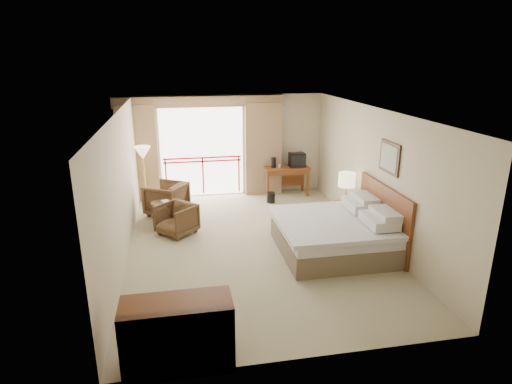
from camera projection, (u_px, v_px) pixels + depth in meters
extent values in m
plane|color=gray|center=(255.00, 244.00, 8.73)|extent=(7.00, 7.00, 0.00)
plane|color=white|center=(255.00, 111.00, 7.91)|extent=(7.00, 7.00, 0.00)
plane|color=#C6B793|center=(231.00, 145.00, 11.60)|extent=(5.00, 0.00, 5.00)
plane|color=#C6B793|center=(308.00, 263.00, 5.05)|extent=(5.00, 0.00, 5.00)
plane|color=#C6B793|center=(122.00, 188.00, 7.88)|extent=(0.00, 7.00, 7.00)
plane|color=#C6B793|center=(374.00, 175.00, 8.76)|extent=(0.00, 7.00, 7.00)
plane|color=white|center=(202.00, 152.00, 11.48)|extent=(2.40, 0.00, 2.40)
cube|color=red|center=(203.00, 161.00, 11.54)|extent=(2.09, 0.03, 0.04)
cube|color=red|center=(202.00, 158.00, 11.51)|extent=(2.09, 0.03, 0.04)
cube|color=red|center=(166.00, 177.00, 11.49)|extent=(0.04, 0.03, 1.00)
cube|color=red|center=(203.00, 176.00, 11.66)|extent=(0.04, 0.03, 1.00)
cube|color=red|center=(239.00, 174.00, 11.84)|extent=(0.04, 0.03, 1.00)
cube|color=#886647|center=(138.00, 154.00, 11.06)|extent=(1.00, 0.26, 2.50)
cube|color=#886647|center=(263.00, 149.00, 11.64)|extent=(1.00, 0.26, 2.50)
cube|color=#886647|center=(200.00, 102.00, 10.98)|extent=(4.40, 0.22, 0.28)
cube|color=silver|center=(279.00, 107.00, 11.49)|extent=(0.50, 0.04, 0.50)
cube|color=brown|center=(333.00, 242.00, 8.36)|extent=(2.05, 2.00, 0.40)
cube|color=silver|center=(334.00, 228.00, 8.27)|extent=(2.01, 1.96, 0.22)
cube|color=silver|center=(332.00, 222.00, 8.22)|extent=(2.09, 2.06, 0.08)
cube|color=silver|center=(379.00, 220.00, 7.89)|extent=(0.50, 0.75, 0.18)
cube|color=silver|center=(359.00, 204.00, 8.73)|extent=(0.50, 0.75, 0.18)
cube|color=silver|center=(386.00, 214.00, 7.87)|extent=(0.40, 0.70, 0.14)
cube|color=silver|center=(366.00, 198.00, 8.72)|extent=(0.40, 0.70, 0.14)
cube|color=#592914|center=(383.00, 217.00, 8.40)|extent=(0.06, 2.10, 1.30)
cube|color=black|center=(390.00, 158.00, 8.04)|extent=(0.03, 0.72, 0.60)
cube|color=silver|center=(389.00, 158.00, 8.04)|extent=(0.01, 0.60, 0.48)
cube|color=#592914|center=(345.00, 215.00, 9.56)|extent=(0.42, 0.49, 0.56)
cylinder|color=tan|center=(346.00, 200.00, 9.51)|extent=(0.15, 0.15, 0.04)
cylinder|color=tan|center=(346.00, 192.00, 9.45)|extent=(0.03, 0.03, 0.39)
cylinder|color=#FFE5B2|center=(347.00, 180.00, 9.36)|extent=(0.37, 0.37, 0.31)
cube|color=black|center=(347.00, 204.00, 9.31)|extent=(0.20, 0.17, 0.08)
cube|color=#592914|center=(286.00, 168.00, 11.61)|extent=(1.21, 0.59, 0.05)
cube|color=#592914|center=(268.00, 185.00, 11.40)|extent=(0.06, 0.06, 0.75)
cube|color=#592914|center=(308.00, 183.00, 11.59)|extent=(0.06, 0.06, 0.75)
cube|color=#592914|center=(264.00, 180.00, 11.87)|extent=(0.06, 0.06, 0.75)
cube|color=#592914|center=(303.00, 178.00, 12.06)|extent=(0.06, 0.06, 0.75)
cube|color=#592914|center=(284.00, 176.00, 11.94)|extent=(1.11, 0.03, 0.56)
cube|color=#592914|center=(289.00, 173.00, 11.39)|extent=(1.11, 0.03, 0.12)
cube|color=black|center=(297.00, 160.00, 11.60)|extent=(0.42, 0.32, 0.38)
cube|color=black|center=(299.00, 161.00, 11.45)|extent=(0.38, 0.02, 0.30)
cylinder|color=black|center=(274.00, 163.00, 11.50)|extent=(0.14, 0.14, 0.28)
cylinder|color=white|center=(279.00, 166.00, 11.51)|extent=(0.08, 0.08, 0.09)
cylinder|color=black|center=(271.00, 197.00, 11.18)|extent=(0.26, 0.26, 0.27)
imported|color=#422C1B|center=(167.00, 214.00, 10.40)|extent=(1.17, 1.16, 0.78)
imported|color=#422C1B|center=(177.00, 234.00, 9.26)|extent=(1.02, 1.02, 0.67)
cylinder|color=black|center=(163.00, 203.00, 9.49)|extent=(0.52, 0.52, 0.04)
cylinder|color=black|center=(163.00, 215.00, 9.57)|extent=(0.06, 0.06, 0.52)
cylinder|color=black|center=(164.00, 225.00, 9.65)|extent=(0.37, 0.37, 0.03)
imported|color=white|center=(163.00, 202.00, 9.48)|extent=(0.22, 0.25, 0.02)
cylinder|color=tan|center=(147.00, 206.00, 10.90)|extent=(0.25, 0.25, 0.03)
cylinder|color=tan|center=(145.00, 181.00, 10.70)|extent=(0.03, 0.03, 1.36)
cone|color=#FFE5B2|center=(143.00, 153.00, 10.48)|extent=(0.40, 0.40, 0.32)
cube|color=#592914|center=(178.00, 334.00, 5.21)|extent=(1.34, 0.56, 0.89)
cube|color=black|center=(178.00, 349.00, 4.95)|extent=(1.23, 0.02, 0.78)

